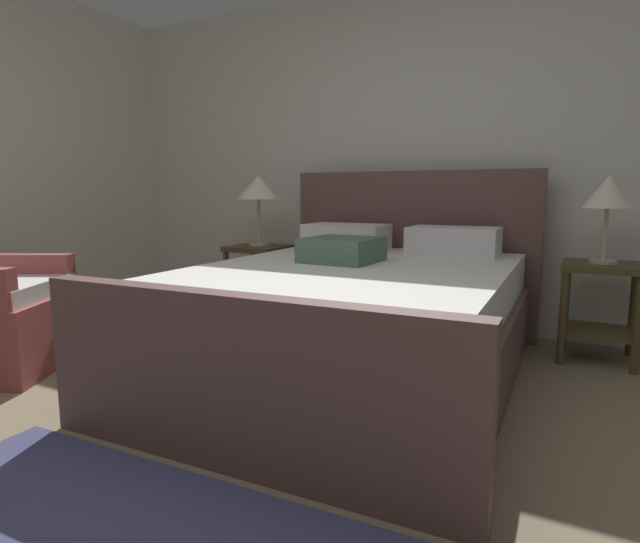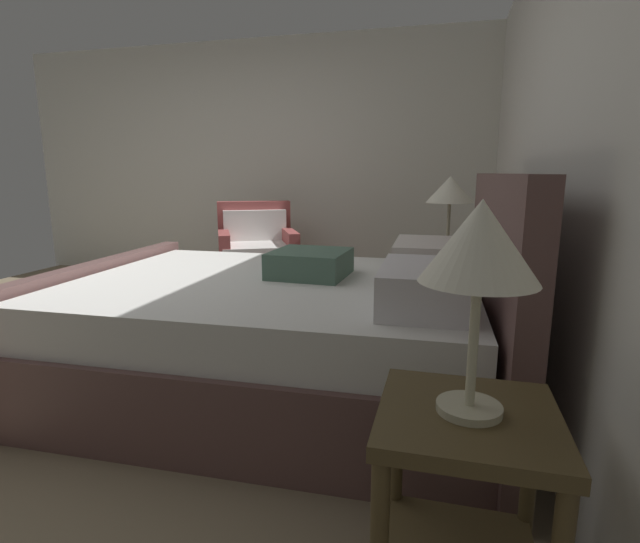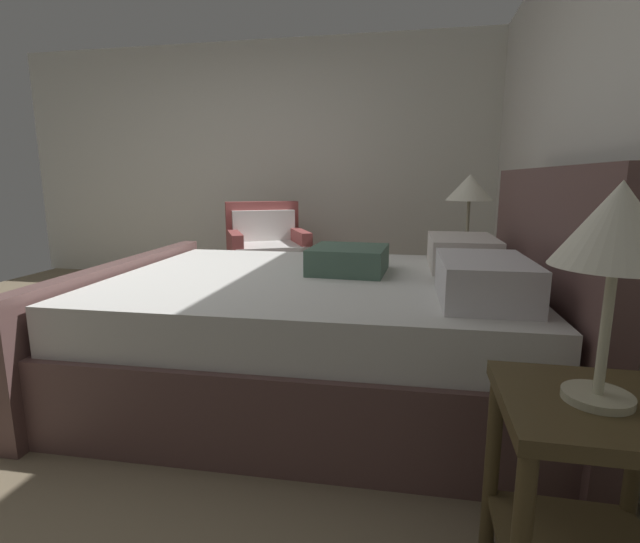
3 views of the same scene
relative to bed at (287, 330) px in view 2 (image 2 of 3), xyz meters
The scene contains 10 objects.
ground_plane 1.44m from the bed, 92.30° to the right, with size 5.36×5.29×0.02m, color #7F6F56.
wall_back 1.62m from the bed, 92.43° to the left, with size 5.48×0.12×2.57m, color silver.
wall_side_left 3.26m from the bed, 153.58° to the right, with size 0.12×5.41×2.57m, color silver.
bed is the anchor object (origin of this frame).
nightstand_right 1.51m from the bed, 36.03° to the left, with size 0.44×0.44×0.60m.
table_lamp_right 1.65m from the bed, 36.03° to the left, with size 0.28×0.28×0.52m.
nightstand_left 1.47m from the bed, 145.82° to the left, with size 0.44×0.44×0.60m.
table_lamp_left 1.63m from the bed, 145.82° to the left, with size 0.34×0.34×0.56m.
armchair 2.14m from the bed, 153.81° to the right, with size 0.98×0.97×0.90m.
area_rug 1.80m from the bed, 89.91° to the right, with size 1.89×0.98×0.01m, color #404169.
Camera 2 is at (2.43, 2.20, 1.18)m, focal length 27.13 mm.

